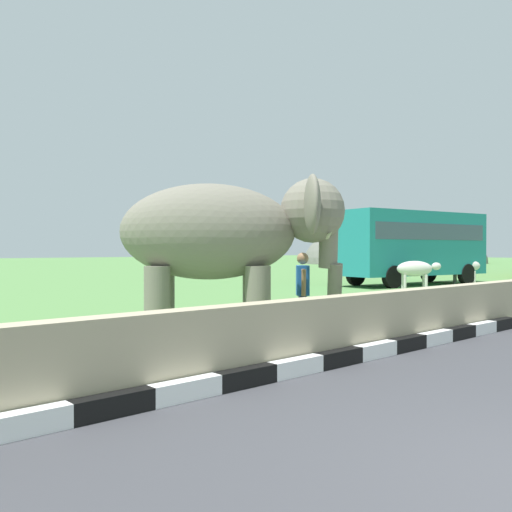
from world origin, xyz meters
TOP-DOWN VIEW (x-y plane):
  - striped_curb at (-0.35, 4.09)m, footprint 16.20×0.20m
  - barrier_parapet at (2.00, 4.39)m, footprint 28.00×0.36m
  - elephant at (1.79, 6.51)m, footprint 3.92×3.69m
  - person_handler at (3.49, 6.31)m, footprint 0.51×0.54m
  - bus_teal at (18.92, 13.53)m, footprint 8.44×3.73m
  - cow_near at (16.21, 11.66)m, footprint 1.69×1.58m
  - cow_mid at (21.62, 12.30)m, footprint 1.48×1.76m
  - hill_east at (55.00, 38.52)m, footprint 25.95×20.76m

SIDE VIEW (x-z plane):
  - hill_east at x=55.00m, z-range -5.72..5.72m
  - striped_curb at x=-0.35m, z-range 0.00..0.24m
  - barrier_parapet at x=2.00m, z-range 0.00..1.00m
  - cow_near at x=16.21m, z-range 0.26..1.48m
  - cow_mid at x=21.62m, z-range 0.26..1.48m
  - person_handler at x=3.49m, z-range 0.10..1.75m
  - elephant at x=1.79m, z-range 0.48..3.47m
  - bus_teal at x=18.92m, z-range 0.33..3.83m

